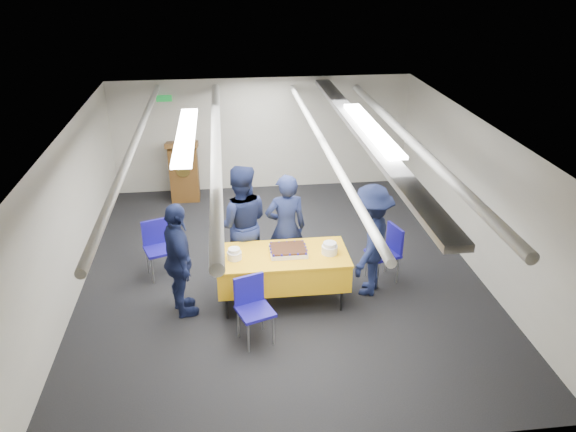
{
  "coord_description": "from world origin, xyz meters",
  "views": [
    {
      "loc": [
        -0.79,
        -7.52,
        4.56
      ],
      "look_at": [
        0.08,
        -0.2,
        1.05
      ],
      "focal_mm": 35.0,
      "sensor_mm": 36.0,
      "label": 1
    }
  ],
  "objects_px": {
    "sailor_b": "(241,224)",
    "sailor_d": "(370,241)",
    "chair_near": "(252,302)",
    "podium": "(184,170)",
    "chair_left": "(158,243)",
    "sailor_a": "(286,228)",
    "serving_table": "(282,267)",
    "chair_right": "(388,248)",
    "sailor_c": "(179,261)",
    "sheet_cake": "(288,250)"
  },
  "relations": [
    {
      "from": "sailor_c",
      "to": "sailor_d",
      "type": "height_order",
      "value": "sailor_d"
    },
    {
      "from": "podium",
      "to": "sailor_d",
      "type": "bearing_deg",
      "value": -53.17
    },
    {
      "from": "sheet_cake",
      "to": "chair_right",
      "type": "bearing_deg",
      "value": 14.65
    },
    {
      "from": "chair_left",
      "to": "sailor_a",
      "type": "xyz_separation_m",
      "value": [
        1.92,
        -0.37,
        0.32
      ]
    },
    {
      "from": "chair_near",
      "to": "sailor_b",
      "type": "height_order",
      "value": "sailor_b"
    },
    {
      "from": "chair_left",
      "to": "sailor_b",
      "type": "height_order",
      "value": "sailor_b"
    },
    {
      "from": "sailor_a",
      "to": "sailor_d",
      "type": "height_order",
      "value": "sailor_a"
    },
    {
      "from": "chair_right",
      "to": "sheet_cake",
      "type": "bearing_deg",
      "value": -165.35
    },
    {
      "from": "sailor_d",
      "to": "chair_left",
      "type": "bearing_deg",
      "value": -78.58
    },
    {
      "from": "sailor_a",
      "to": "sailor_d",
      "type": "bearing_deg",
      "value": 150.88
    },
    {
      "from": "sheet_cake",
      "to": "chair_near",
      "type": "distance_m",
      "value": 1.01
    },
    {
      "from": "sailor_b",
      "to": "sailor_c",
      "type": "height_order",
      "value": "sailor_b"
    },
    {
      "from": "serving_table",
      "to": "podium",
      "type": "height_order",
      "value": "podium"
    },
    {
      "from": "podium",
      "to": "sailor_d",
      "type": "height_order",
      "value": "sailor_d"
    },
    {
      "from": "serving_table",
      "to": "sailor_a",
      "type": "bearing_deg",
      "value": 78.96
    },
    {
      "from": "chair_near",
      "to": "sailor_d",
      "type": "bearing_deg",
      "value": 27.46
    },
    {
      "from": "podium",
      "to": "serving_table",
      "type": "bearing_deg",
      "value": -68.41
    },
    {
      "from": "chair_right",
      "to": "sailor_b",
      "type": "bearing_deg",
      "value": 171.98
    },
    {
      "from": "sailor_b",
      "to": "sailor_d",
      "type": "distance_m",
      "value": 1.9
    },
    {
      "from": "chair_left",
      "to": "sailor_c",
      "type": "bearing_deg",
      "value": -69.87
    },
    {
      "from": "podium",
      "to": "chair_near",
      "type": "relative_size",
      "value": 1.44
    },
    {
      "from": "sheet_cake",
      "to": "sailor_c",
      "type": "xyz_separation_m",
      "value": [
        -1.48,
        -0.13,
        0.01
      ]
    },
    {
      "from": "sailor_d",
      "to": "chair_near",
      "type": "bearing_deg",
      "value": -35.29
    },
    {
      "from": "sailor_d",
      "to": "chair_right",
      "type": "bearing_deg",
      "value": 156.03
    },
    {
      "from": "chair_left",
      "to": "sailor_b",
      "type": "distance_m",
      "value": 1.35
    },
    {
      "from": "chair_near",
      "to": "sailor_d",
      "type": "distance_m",
      "value": 1.97
    },
    {
      "from": "serving_table",
      "to": "sailor_a",
      "type": "relative_size",
      "value": 1.07
    },
    {
      "from": "podium",
      "to": "chair_left",
      "type": "xyz_separation_m",
      "value": [
        -0.27,
        -2.86,
        -0.08
      ]
    },
    {
      "from": "podium",
      "to": "sailor_c",
      "type": "bearing_deg",
      "value": -88.02
    },
    {
      "from": "sailor_d",
      "to": "sailor_b",
      "type": "bearing_deg",
      "value": -81.32
    },
    {
      "from": "serving_table",
      "to": "sailor_b",
      "type": "relative_size",
      "value": 1.0
    },
    {
      "from": "sheet_cake",
      "to": "chair_left",
      "type": "distance_m",
      "value": 2.14
    },
    {
      "from": "serving_table",
      "to": "chair_left",
      "type": "distance_m",
      "value": 2.06
    },
    {
      "from": "chair_left",
      "to": "sailor_d",
      "type": "height_order",
      "value": "sailor_d"
    },
    {
      "from": "serving_table",
      "to": "sailor_c",
      "type": "relative_size",
      "value": 1.11
    },
    {
      "from": "chair_near",
      "to": "podium",
      "type": "bearing_deg",
      "value": 102.95
    },
    {
      "from": "sheet_cake",
      "to": "chair_near",
      "type": "bearing_deg",
      "value": -124.77
    },
    {
      "from": "chair_right",
      "to": "sailor_c",
      "type": "relative_size",
      "value": 0.53
    },
    {
      "from": "serving_table",
      "to": "sailor_c",
      "type": "height_order",
      "value": "sailor_c"
    },
    {
      "from": "serving_table",
      "to": "sailor_b",
      "type": "bearing_deg",
      "value": 125.89
    },
    {
      "from": "podium",
      "to": "sailor_a",
      "type": "relative_size",
      "value": 0.74
    },
    {
      "from": "chair_near",
      "to": "sheet_cake",
      "type": "bearing_deg",
      "value": 55.23
    },
    {
      "from": "sailor_d",
      "to": "serving_table",
      "type": "bearing_deg",
      "value": -56.78
    },
    {
      "from": "serving_table",
      "to": "sailor_a",
      "type": "distance_m",
      "value": 0.7
    },
    {
      "from": "sailor_c",
      "to": "sheet_cake",
      "type": "bearing_deg",
      "value": -100.82
    },
    {
      "from": "sheet_cake",
      "to": "sailor_d",
      "type": "relative_size",
      "value": 0.31
    },
    {
      "from": "sailor_d",
      "to": "sailor_c",
      "type": "bearing_deg",
      "value": -57.67
    },
    {
      "from": "sheet_cake",
      "to": "sailor_a",
      "type": "bearing_deg",
      "value": 86.55
    },
    {
      "from": "serving_table",
      "to": "chair_left",
      "type": "relative_size",
      "value": 2.09
    },
    {
      "from": "chair_right",
      "to": "sailor_c",
      "type": "bearing_deg",
      "value": -169.99
    }
  ]
}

